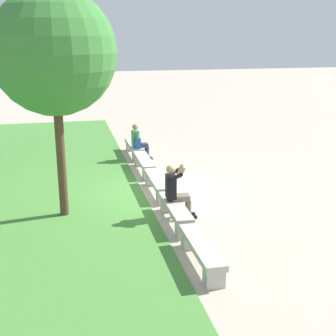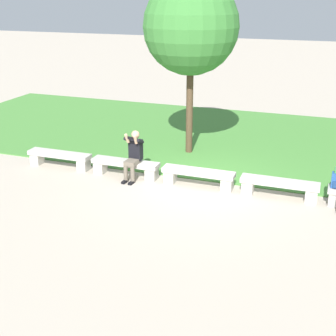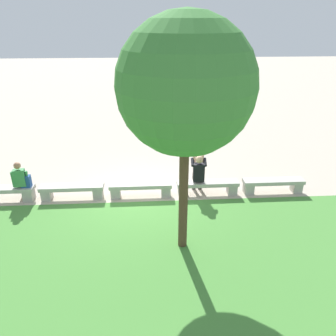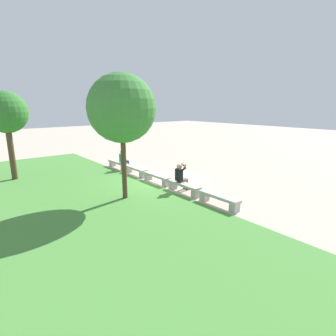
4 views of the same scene
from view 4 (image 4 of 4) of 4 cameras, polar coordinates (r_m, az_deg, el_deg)
name	(u,v)px [view 4 (image 4 of 4)]	position (r m, az deg, el deg)	size (l,w,h in m)	color
ground_plane	(157,183)	(13.73, -2.42, -3.20)	(80.00, 80.00, 0.00)	#B2A593
grass_strip	(74,201)	(11.78, -19.86, -6.82)	(22.20, 8.00, 0.03)	#478438
bench_main	(219,199)	(10.76, 11.01, -6.55)	(1.90, 0.40, 0.45)	#B7B2A8
bench_near	(184,186)	(12.11, 3.47, -4.03)	(1.90, 0.40, 0.45)	#B7B2A8
bench_mid	(157,177)	(13.65, -2.44, -2.00)	(1.90, 0.40, 0.45)	#B7B2A8
bench_far	(135,170)	(15.31, -7.10, -0.37)	(1.90, 0.40, 0.45)	#B7B2A8
bench_end	(118,164)	(17.06, -10.82, 0.93)	(1.90, 0.40, 0.45)	#B7B2A8
person_photographer	(181,176)	(12.25, 2.83, -1.69)	(0.49, 0.74, 1.32)	black
person_distant	(124,159)	(16.49, -9.66, 1.87)	(0.48, 0.70, 1.26)	black
backpack	(124,161)	(16.34, -9.55, 1.61)	(0.28, 0.24, 0.43)	#234C8C
tree_behind_wall	(6,113)	(16.06, -31.82, 10.09)	(2.14, 2.14, 4.67)	#4C3826
tree_left_background	(122,109)	(10.92, -10.05, 12.61)	(2.78, 2.78, 5.22)	#4C3826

